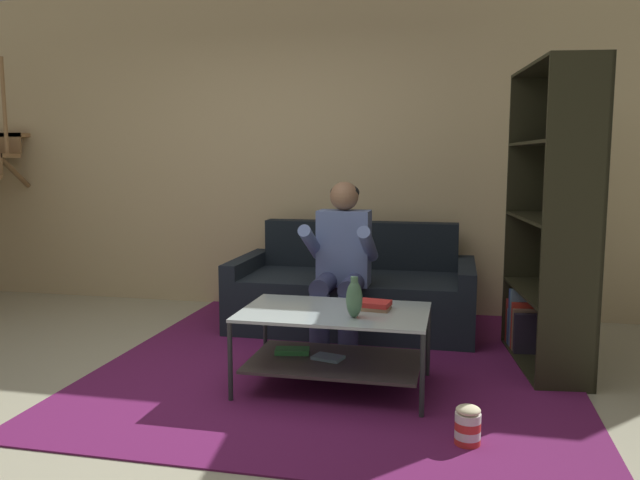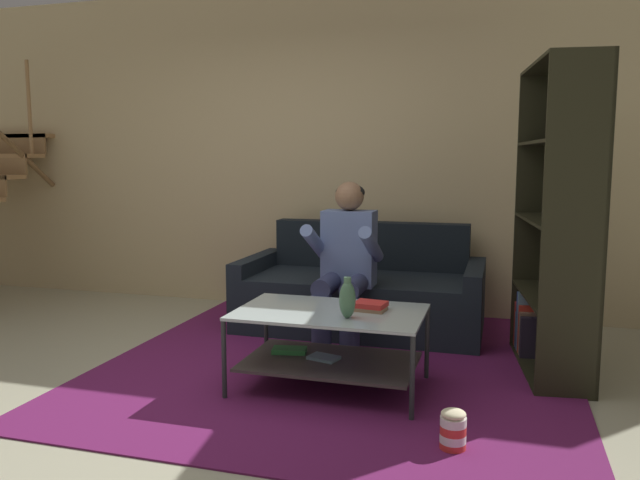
{
  "view_description": "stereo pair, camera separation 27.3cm",
  "coord_description": "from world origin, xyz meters",
  "px_view_note": "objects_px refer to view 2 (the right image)",
  "views": [
    {
      "loc": [
        1.38,
        -3.11,
        1.37
      ],
      "look_at": [
        0.52,
        0.79,
        0.85
      ],
      "focal_mm": 35.0,
      "sensor_mm": 36.0,
      "label": 1
    },
    {
      "loc": [
        1.65,
        -3.04,
        1.37
      ],
      "look_at": [
        0.52,
        0.79,
        0.85
      ],
      "focal_mm": 35.0,
      "sensor_mm": 36.0,
      "label": 2
    }
  ],
  "objects_px": {
    "vase": "(347,299)",
    "popcorn_tub": "(453,430)",
    "person_seated_center": "(345,258)",
    "bookshelf": "(560,245)",
    "book_stack": "(370,306)",
    "couch": "(362,294)",
    "coffee_table": "(329,336)"
  },
  "relations": [
    {
      "from": "couch",
      "to": "vase",
      "type": "height_order",
      "value": "couch"
    },
    {
      "from": "person_seated_center",
      "to": "popcorn_tub",
      "type": "distance_m",
      "value": 1.78
    },
    {
      "from": "vase",
      "to": "popcorn_tub",
      "type": "bearing_deg",
      "value": -36.23
    },
    {
      "from": "coffee_table",
      "to": "vase",
      "type": "bearing_deg",
      "value": -44.4
    },
    {
      "from": "couch",
      "to": "bookshelf",
      "type": "height_order",
      "value": "bookshelf"
    },
    {
      "from": "couch",
      "to": "book_stack",
      "type": "bearing_deg",
      "value": -75.54
    },
    {
      "from": "person_seated_center",
      "to": "bookshelf",
      "type": "height_order",
      "value": "bookshelf"
    },
    {
      "from": "coffee_table",
      "to": "bookshelf",
      "type": "xyz_separation_m",
      "value": [
        1.33,
        0.8,
        0.49
      ]
    },
    {
      "from": "coffee_table",
      "to": "bookshelf",
      "type": "bearing_deg",
      "value": 31.21
    },
    {
      "from": "person_seated_center",
      "to": "book_stack",
      "type": "distance_m",
      "value": 0.85
    },
    {
      "from": "popcorn_tub",
      "to": "coffee_table",
      "type": "bearing_deg",
      "value": 142.07
    },
    {
      "from": "book_stack",
      "to": "person_seated_center",
      "type": "bearing_deg",
      "value": 114.0
    },
    {
      "from": "bookshelf",
      "to": "vase",
      "type": "bearing_deg",
      "value": -141.21
    },
    {
      "from": "bookshelf",
      "to": "popcorn_tub",
      "type": "xyz_separation_m",
      "value": [
        -0.55,
        -1.41,
        -0.71
      ]
    },
    {
      "from": "book_stack",
      "to": "popcorn_tub",
      "type": "height_order",
      "value": "book_stack"
    },
    {
      "from": "book_stack",
      "to": "bookshelf",
      "type": "relative_size",
      "value": 0.1
    },
    {
      "from": "person_seated_center",
      "to": "bookshelf",
      "type": "xyz_separation_m",
      "value": [
        1.43,
        -0.03,
        0.16
      ]
    },
    {
      "from": "vase",
      "to": "book_stack",
      "type": "relative_size",
      "value": 1.14
    },
    {
      "from": "couch",
      "to": "popcorn_tub",
      "type": "distance_m",
      "value": 2.19
    },
    {
      "from": "couch",
      "to": "coffee_table",
      "type": "xyz_separation_m",
      "value": [
        0.11,
        -1.39,
        0.04
      ]
    },
    {
      "from": "couch",
      "to": "person_seated_center",
      "type": "height_order",
      "value": "person_seated_center"
    },
    {
      "from": "person_seated_center",
      "to": "vase",
      "type": "height_order",
      "value": "person_seated_center"
    },
    {
      "from": "couch",
      "to": "person_seated_center",
      "type": "xyz_separation_m",
      "value": [
        0.0,
        -0.56,
        0.38
      ]
    },
    {
      "from": "bookshelf",
      "to": "popcorn_tub",
      "type": "height_order",
      "value": "bookshelf"
    },
    {
      "from": "couch",
      "to": "person_seated_center",
      "type": "distance_m",
      "value": 0.67
    },
    {
      "from": "vase",
      "to": "popcorn_tub",
      "type": "relative_size",
      "value": 1.16
    },
    {
      "from": "coffee_table",
      "to": "vase",
      "type": "distance_m",
      "value": 0.34
    },
    {
      "from": "person_seated_center",
      "to": "vase",
      "type": "relative_size",
      "value": 5.15
    },
    {
      "from": "vase",
      "to": "coffee_table",
      "type": "bearing_deg",
      "value": 135.6
    },
    {
      "from": "person_seated_center",
      "to": "bookshelf",
      "type": "bearing_deg",
      "value": -1.09
    },
    {
      "from": "person_seated_center",
      "to": "bookshelf",
      "type": "distance_m",
      "value": 1.44
    },
    {
      "from": "book_stack",
      "to": "vase",
      "type": "bearing_deg",
      "value": -112.11
    }
  ]
}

